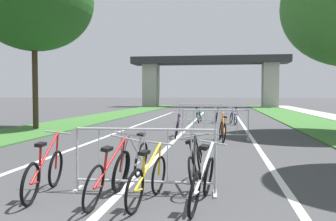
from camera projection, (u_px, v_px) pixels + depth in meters
The scene contains 21 objects.
grass_verge_left at pixel (100, 118), 23.82m from camera, with size 3.18×50.87×0.05m, color #386B2D.
grass_verge_right at pixel (302, 120), 21.88m from camera, with size 3.18×50.87×0.05m, color #386B2D.
lane_stripe_center at pixel (187, 128), 16.83m from camera, with size 0.14×29.43×0.01m, color silver.
lane_stripe_right_lane at pixel (245, 129), 16.43m from camera, with size 0.14×29.43×0.01m, color silver.
lane_stripe_left_lane at pixel (132, 127), 17.23m from camera, with size 0.14×29.43×0.01m, color silver.
overpass_bridge at pixel (209, 71), 43.61m from camera, with size 18.90×3.67×6.13m.
tree_left_oak_near at pixel (34, 0), 15.83m from camera, with size 5.26×5.26×7.99m.
crowd_barrier_nearest at pixel (144, 161), 5.76m from camera, with size 2.34×0.50×1.05m.
crowd_barrier_second at pixel (215, 125), 12.48m from camera, with size 2.34×0.54×1.05m.
crowd_barrier_third at pixel (200, 114), 19.49m from camera, with size 2.33×0.47×1.05m.
bicycle_red_0 at pixel (44, 173), 5.58m from camera, with size 0.45×1.68×0.98m.
bicycle_blue_1 at pixel (234, 118), 18.79m from camera, with size 0.54×1.65×0.91m.
bicycle_orange_2 at pixel (223, 130), 12.08m from camera, with size 0.54×1.68×0.98m.
bicycle_yellow_3 at pixel (148, 180), 5.18m from camera, with size 0.49×1.60×0.86m.
bicycle_silver_4 at pixel (132, 163), 6.29m from camera, with size 0.46×1.73×0.99m.
bicycle_black_5 at pixel (197, 167), 6.07m from camera, with size 0.52×1.73×0.89m.
bicycle_white_6 at pixel (203, 181), 5.06m from camera, with size 0.52×1.68×0.92m.
bicycle_teal_7 at pixel (199, 116), 20.05m from camera, with size 0.51×1.64×0.86m.
bicycle_purple_8 at pixel (177, 128), 13.21m from camera, with size 0.50×1.65×0.95m.
bicycle_green_9 at pixel (216, 116), 19.85m from camera, with size 0.51×1.62×0.89m.
bicycle_red_10 at pixel (108, 176), 5.29m from camera, with size 0.49×1.73×0.95m.
Camera 1 is at (1.62, -2.01, 1.60)m, focal length 38.16 mm.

